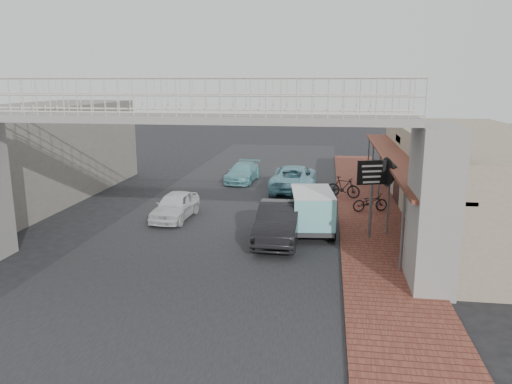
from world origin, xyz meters
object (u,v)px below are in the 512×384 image
(angkot_far, at_px, (243,172))
(angkot_van, at_px, (312,205))
(motorcycle_far, at_px, (343,187))
(white_hatchback, at_px, (175,206))
(arrow_sign, at_px, (392,173))
(angkot_curb, at_px, (294,178))
(dark_sedan, at_px, (279,222))
(motorcycle_near, at_px, (370,202))
(street_clock, at_px, (422,195))

(angkot_far, bearing_deg, angkot_van, -60.75)
(angkot_van, distance_m, motorcycle_far, 6.47)
(white_hatchback, distance_m, arrow_sign, 9.78)
(angkot_curb, xyz_separation_m, arrow_sign, (4.43, -8.57, 1.97))
(dark_sedan, bearing_deg, white_hatchback, 154.05)
(motorcycle_near, bearing_deg, angkot_van, 123.62)
(dark_sedan, relative_size, motorcycle_near, 2.64)
(angkot_van, bearing_deg, dark_sedan, -139.04)
(white_hatchback, height_order, street_clock, street_clock)
(angkot_van, xyz_separation_m, street_clock, (3.69, -3.90, 1.45))
(angkot_far, bearing_deg, dark_sedan, -68.84)
(white_hatchback, distance_m, angkot_far, 9.22)
(angkot_curb, distance_m, angkot_far, 4.02)
(angkot_far, xyz_separation_m, street_clock, (8.38, -14.11, 2.01))
(dark_sedan, distance_m, street_clock, 5.85)
(motorcycle_far, distance_m, arrow_sign, 7.30)
(motorcycle_near, relative_size, street_clock, 0.58)
(angkot_curb, relative_size, arrow_sign, 1.66)
(angkot_curb, height_order, street_clock, street_clock)
(angkot_far, distance_m, arrow_sign, 13.45)
(motorcycle_near, relative_size, motorcycle_far, 0.93)
(angkot_curb, bearing_deg, angkot_van, 98.79)
(motorcycle_near, bearing_deg, angkot_curb, 22.72)
(white_hatchback, xyz_separation_m, dark_sedan, (5.05, -2.49, 0.13))
(angkot_far, height_order, angkot_van, angkot_van)
(angkot_van, height_order, motorcycle_far, angkot_van)
(motorcycle_near, xyz_separation_m, motorcycle_far, (-1.20, 2.84, 0.10))
(dark_sedan, relative_size, street_clock, 1.52)
(street_clock, bearing_deg, arrow_sign, 116.69)
(motorcycle_near, xyz_separation_m, street_clock, (1.00, -7.35, 2.04))
(angkot_van, relative_size, street_clock, 1.28)
(motorcycle_far, height_order, street_clock, street_clock)
(white_hatchback, relative_size, motorcycle_near, 2.12)
(arrow_sign, bearing_deg, angkot_van, 151.70)
(white_hatchback, bearing_deg, angkot_van, -7.29)
(arrow_sign, bearing_deg, white_hatchback, 151.41)
(angkot_far, bearing_deg, arrow_sign, -49.41)
(angkot_curb, height_order, angkot_van, angkot_van)
(angkot_curb, relative_size, motorcycle_far, 2.90)
(angkot_van, height_order, motorcycle_near, angkot_van)
(white_hatchback, height_order, arrow_sign, arrow_sign)
(white_hatchback, bearing_deg, motorcycle_far, 36.37)
(angkot_far, bearing_deg, white_hatchback, -95.43)
(angkot_van, distance_m, arrow_sign, 3.53)
(dark_sedan, distance_m, angkot_van, 1.89)
(angkot_curb, xyz_separation_m, motorcycle_near, (4.00, -4.59, -0.19))
(white_hatchback, relative_size, arrow_sign, 1.14)
(white_hatchback, relative_size, street_clock, 1.22)
(street_clock, bearing_deg, dark_sedan, 169.83)
(motorcycle_near, distance_m, motorcycle_far, 3.08)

